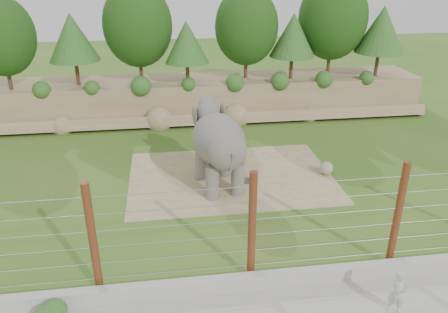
{
  "coord_description": "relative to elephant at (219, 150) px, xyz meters",
  "views": [
    {
      "loc": [
        -2.55,
        -16.13,
        9.89
      ],
      "look_at": [
        0.0,
        2.0,
        1.6
      ],
      "focal_mm": 35.0,
      "sensor_mm": 36.0,
      "label": 1
    }
  ],
  "objects": [
    {
      "name": "elephant",
      "position": [
        0.0,
        0.0,
        0.0
      ],
      "size": [
        2.66,
        4.83,
        3.71
      ],
      "primitive_type": null,
      "rotation": [
        0.0,
        0.0,
        0.16
      ],
      "color": "slate",
      "rests_on": "ground"
    },
    {
      "name": "stone_ball",
      "position": [
        5.48,
        0.47,
        -1.5
      ],
      "size": [
        0.67,
        0.67,
        0.67
      ],
      "primitive_type": "sphere",
      "color": "gray",
      "rests_on": "dirt_patch"
    },
    {
      "name": "barrier_fence",
      "position": [
        0.22,
        -6.64,
        0.15
      ],
      "size": [
        20.26,
        0.26,
        4.0
      ],
      "color": "#5C2413",
      "rests_on": "ground"
    },
    {
      "name": "drain_grate",
      "position": [
        1.36,
        0.28,
        -1.82
      ],
      "size": [
        1.0,
        0.6,
        0.03
      ],
      "primitive_type": "cube",
      "color": "#262628",
      "rests_on": "dirt_patch"
    },
    {
      "name": "ground",
      "position": [
        0.22,
        -2.14,
        -1.85
      ],
      "size": [
        90.0,
        90.0,
        0.0
      ],
      "primitive_type": "plane",
      "color": "#2E6C1A",
      "rests_on": "ground"
    },
    {
      "name": "back_embankment",
      "position": [
        0.81,
        10.53,
        2.11
      ],
      "size": [
        30.0,
        5.52,
        8.77
      ],
      "color": "#8C704F",
      "rests_on": "ground"
    },
    {
      "name": "zookeeper",
      "position": [
        4.26,
        -8.87,
        -1.09
      ],
      "size": [
        0.65,
        0.55,
        1.51
      ],
      "primitive_type": "imported",
      "rotation": [
        0.0,
        0.0,
        -0.4
      ],
      "color": "#B2B7BC",
      "rests_on": "walkway"
    },
    {
      "name": "dirt_patch",
      "position": [
        0.72,
        0.86,
        -1.84
      ],
      "size": [
        10.0,
        7.0,
        0.02
      ],
      "primitive_type": "cube",
      "color": "#93825F",
      "rests_on": "ground"
    },
    {
      "name": "retaining_wall",
      "position": [
        0.22,
        -7.14,
        -1.6
      ],
      "size": [
        26.0,
        0.35,
        0.5
      ],
      "primitive_type": "cube",
      "color": "#AEACA3",
      "rests_on": "ground"
    }
  ]
}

